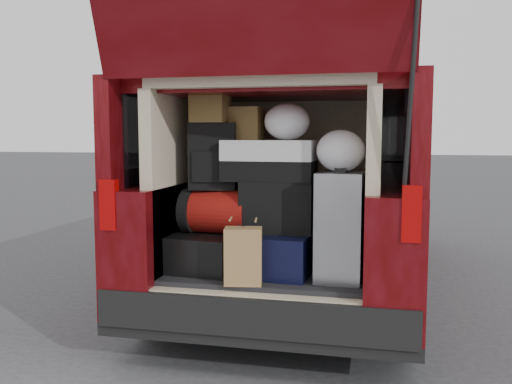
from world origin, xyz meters
TOP-DOWN VIEW (x-y plane):
  - ground at (0.00, 0.00)m, footprint 80.00×80.00m
  - minivan at (0.00, 1.86)m, footprint 1.90×5.35m
  - load_floor at (0.00, 0.28)m, footprint 1.24×1.05m
  - black_hardshell at (-0.40, 0.16)m, footprint 0.50×0.64m
  - navy_hardshell at (0.05, 0.16)m, footprint 0.53×0.63m
  - silver_roller at (0.47, 0.08)m, footprint 0.30×0.45m
  - kraft_bag at (-0.08, -0.19)m, footprint 0.24×0.17m
  - red_duffel at (-0.34, 0.16)m, footprint 0.47×0.33m
  - black_soft_case at (0.06, 0.15)m, footprint 0.46×0.29m
  - backpack at (-0.37, 0.18)m, footprint 0.33×0.22m
  - twotone_duffel at (0.01, 0.17)m, footprint 0.59×0.32m
  - grocery_sack_lower at (-0.38, 0.16)m, footprint 0.24×0.20m
  - grocery_sack_upper at (-0.17, 0.24)m, footprint 0.23×0.19m
  - plastic_bag_center at (0.11, 0.20)m, footprint 0.31×0.29m
  - plastic_bag_right at (0.46, 0.07)m, footprint 0.30×0.28m

SIDE VIEW (x-z plane):
  - ground at x=0.00m, z-range 0.00..0.00m
  - load_floor at x=0.00m, z-range 0.00..0.55m
  - black_hardshell at x=-0.40m, z-range 0.55..0.79m
  - navy_hardshell at x=0.05m, z-range 0.55..0.81m
  - kraft_bag at x=-0.08m, z-range 0.55..0.89m
  - silver_roller at x=0.47m, z-range 0.55..1.21m
  - minivan at x=0.00m, z-range -0.47..2.29m
  - red_duffel at x=-0.34m, z-range 0.79..1.07m
  - black_soft_case at x=0.06m, z-range 0.81..1.14m
  - twotone_duffel at x=0.01m, z-range 1.14..1.40m
  - backpack at x=-0.37m, z-range 1.07..1.51m
  - plastic_bag_right at x=0.46m, z-range 1.21..1.46m
  - grocery_sack_upper at x=-0.17m, z-range 1.40..1.61m
  - plastic_bag_center at x=0.11m, z-range 1.40..1.63m
  - grocery_sack_lower at x=-0.38m, z-range 1.51..1.72m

